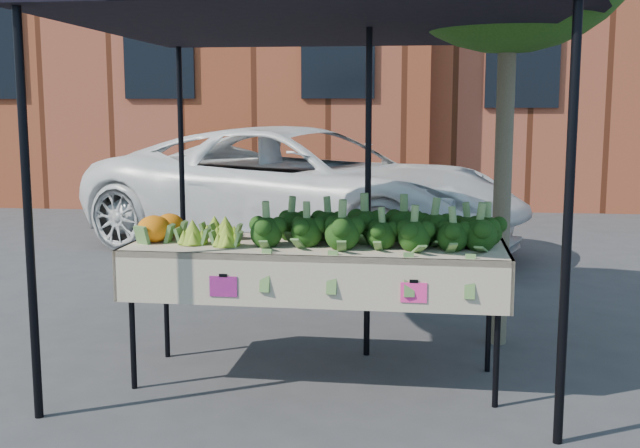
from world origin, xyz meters
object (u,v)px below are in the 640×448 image
at_px(table, 316,313).
at_px(canopy, 320,163).
at_px(vehicle, 303,24).
at_px(street_tree, 506,90).

relative_size(table, canopy, 0.76).
bearing_deg(table, vehicle, 99.05).
height_order(vehicle, street_tree, vehicle).
height_order(canopy, street_tree, street_tree).
xyz_separation_m(table, vehicle, (-0.74, 4.65, 2.30)).
bearing_deg(canopy, table, -84.98).
bearing_deg(vehicle, canopy, -149.25).
bearing_deg(vehicle, table, -149.88).
xyz_separation_m(table, street_tree, (1.26, 0.96, 1.43)).
bearing_deg(street_tree, canopy, -165.96).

